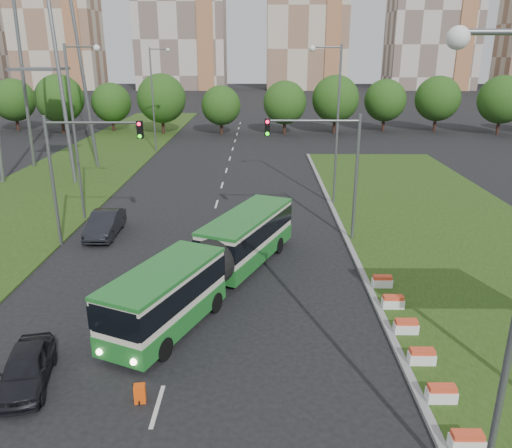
{
  "coord_description": "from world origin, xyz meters",
  "views": [
    {
      "loc": [
        0.5,
        -20.03,
        11.44
      ],
      "look_at": [
        0.26,
        5.61,
        2.6
      ],
      "focal_mm": 35.0,
      "sensor_mm": 36.0,
      "label": 1
    }
  ],
  "objects_px": {
    "shopping_trolley": "(140,394)",
    "car_left_far": "(105,224)",
    "traffic_mast_left": "(77,161)",
    "traffic_mast_median": "(331,158)",
    "articulated_bus": "(210,260)",
    "car_left_near": "(26,368)",
    "pedestrian": "(149,347)"
  },
  "relations": [
    {
      "from": "shopping_trolley",
      "to": "car_left_far",
      "type": "bearing_deg",
      "value": 101.08
    },
    {
      "from": "car_left_far",
      "to": "traffic_mast_left",
      "type": "bearing_deg",
      "value": -111.88
    },
    {
      "from": "traffic_mast_median",
      "to": "articulated_bus",
      "type": "bearing_deg",
      "value": -134.29
    },
    {
      "from": "articulated_bus",
      "to": "shopping_trolley",
      "type": "height_order",
      "value": "articulated_bus"
    },
    {
      "from": "traffic_mast_median",
      "to": "car_left_near",
      "type": "xyz_separation_m",
      "value": [
        -12.7,
        -14.84,
        -4.67
      ]
    },
    {
      "from": "articulated_bus",
      "to": "shopping_trolley",
      "type": "distance_m",
      "value": 9.01
    },
    {
      "from": "articulated_bus",
      "to": "pedestrian",
      "type": "bearing_deg",
      "value": -81.02
    },
    {
      "from": "traffic_mast_median",
      "to": "shopping_trolley",
      "type": "bearing_deg",
      "value": -118.09
    },
    {
      "from": "traffic_mast_left",
      "to": "articulated_bus",
      "type": "bearing_deg",
      "value": -35.63
    },
    {
      "from": "traffic_mast_median",
      "to": "traffic_mast_left",
      "type": "distance_m",
      "value": 15.19
    },
    {
      "from": "articulated_bus",
      "to": "traffic_mast_median",
      "type": "bearing_deg",
      "value": 69.33
    },
    {
      "from": "traffic_mast_left",
      "to": "car_left_near",
      "type": "relative_size",
      "value": 2.01
    },
    {
      "from": "articulated_bus",
      "to": "car_left_far",
      "type": "distance_m",
      "value": 10.95
    },
    {
      "from": "car_left_far",
      "to": "traffic_mast_median",
      "type": "bearing_deg",
      "value": -4.47
    },
    {
      "from": "car_left_far",
      "to": "car_left_near",
      "type": "bearing_deg",
      "value": -84.82
    },
    {
      "from": "traffic_mast_left",
      "to": "car_left_near",
      "type": "height_order",
      "value": "traffic_mast_left"
    },
    {
      "from": "shopping_trolley",
      "to": "car_left_near",
      "type": "bearing_deg",
      "value": 158.81
    },
    {
      "from": "traffic_mast_left",
      "to": "pedestrian",
      "type": "relative_size",
      "value": 5.12
    },
    {
      "from": "traffic_mast_left",
      "to": "pedestrian",
      "type": "height_order",
      "value": "traffic_mast_left"
    },
    {
      "from": "car_left_far",
      "to": "pedestrian",
      "type": "distance_m",
      "value": 15.54
    },
    {
      "from": "car_left_far",
      "to": "shopping_trolley",
      "type": "xyz_separation_m",
      "value": [
        6.07,
        -16.56,
        -0.47
      ]
    },
    {
      "from": "traffic_mast_left",
      "to": "pedestrian",
      "type": "xyz_separation_m",
      "value": [
        6.63,
        -12.56,
        -4.57
      ]
    },
    {
      "from": "traffic_mast_median",
      "to": "pedestrian",
      "type": "distance_m",
      "value": 16.66
    },
    {
      "from": "traffic_mast_median",
      "to": "traffic_mast_left",
      "type": "relative_size",
      "value": 1.0
    },
    {
      "from": "traffic_mast_left",
      "to": "shopping_trolley",
      "type": "relative_size",
      "value": 12.12
    },
    {
      "from": "traffic_mast_left",
      "to": "articulated_bus",
      "type": "distance_m",
      "value": 10.95
    },
    {
      "from": "car_left_far",
      "to": "pedestrian",
      "type": "height_order",
      "value": "car_left_far"
    },
    {
      "from": "shopping_trolley",
      "to": "traffic_mast_median",
      "type": "bearing_deg",
      "value": 52.86
    },
    {
      "from": "traffic_mast_median",
      "to": "car_left_far",
      "type": "xyz_separation_m",
      "value": [
        -14.48,
        0.8,
        -4.55
      ]
    },
    {
      "from": "traffic_mast_left",
      "to": "shopping_trolley",
      "type": "height_order",
      "value": "traffic_mast_left"
    },
    {
      "from": "car_left_far",
      "to": "pedestrian",
      "type": "bearing_deg",
      "value": -68.79
    },
    {
      "from": "car_left_near",
      "to": "car_left_far",
      "type": "height_order",
      "value": "car_left_far"
    }
  ]
}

